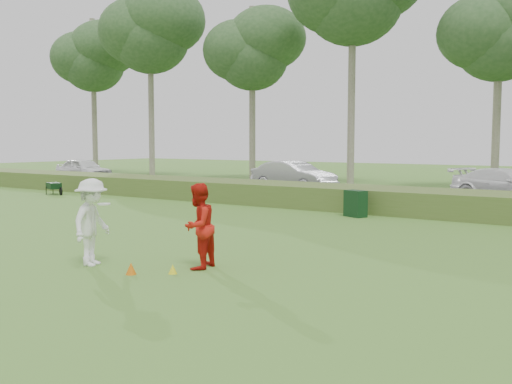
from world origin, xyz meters
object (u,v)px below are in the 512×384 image
Objects in this scene: player_red at (198,226)px; cone_yellow at (173,269)px; cone_orange at (131,269)px; car_right at (509,186)px; car_mid at (294,176)px; car_left at (84,169)px; player_white at (92,222)px; utility_cabinet at (356,204)px.

player_red reaches higher than cone_yellow.
cone_orange is 19.04m from car_right.
player_red is 1.06m from cone_yellow.
player_red is 18.77m from car_mid.
cone_yellow is 29.07m from car_left.
player_red is 0.37× the size of car_mid.
player_white reaches higher than cone_orange.
car_mid reaches higher than cone_orange.
car_mid is (-7.66, 17.76, 0.77)m from cone_yellow.
car_right is at bearing 80.66° from cone_yellow.
car_mid is 10.65m from car_right.
player_white is 1.04× the size of player_red.
utility_cabinet is at bearing 90.10° from cone_orange.
player_white is 0.37× the size of car_right.
car_right is at bearing 78.95° from cone_orange.
car_mid is at bearing 113.32° from cone_yellow.
cone_orange is 1.23× the size of cone_yellow.
player_red is 17.71m from car_right.
car_left is (-23.00, 6.51, 0.35)m from utility_cabinet.
car_mid is at bearing -83.92° from car_left.
utility_cabinet is at bearing 175.15° from player_red.
car_left is (-23.01, 17.37, 0.71)m from cone_orange.
cone_orange is 0.05× the size of car_left.
cone_orange is 28.84m from car_left.
cone_yellow is 0.04× the size of car_left.
car_right is (2.87, 17.48, -0.11)m from player_red.
car_right is at bearing -35.33° from player_white.
player_white is at bearing -174.88° from car_right.
player_red is (2.11, 1.05, -0.04)m from player_white.
player_white reaches higher than utility_cabinet.
utility_cabinet is (-0.68, 10.34, 0.38)m from cone_yellow.
cone_yellow is at bearing -99.46° from player_white.
car_left is at bearing -133.80° from player_red.
cone_orange is 0.25× the size of utility_cabinet.
cone_yellow is 0.04× the size of car_right.
cone_orange is at bearing -170.90° from car_right.
player_white is 19.19m from car_right.
cone_orange is at bearing -141.96° from cone_yellow.
cone_orange reaches higher than cone_yellow.
cone_orange is at bearing -148.04° from car_mid.
car_left is (-21.68, 17.24, -0.12)m from player_white.
utility_cabinet is 10.19m from car_mid.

